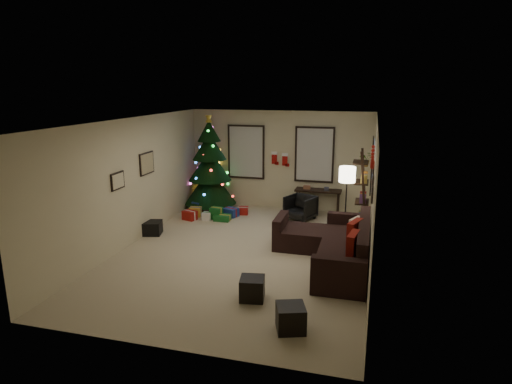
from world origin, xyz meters
TOP-DOWN VIEW (x-y plane):
  - floor at (0.00, 0.00)m, footprint 7.00×7.00m
  - ceiling at (0.00, 0.00)m, footprint 7.00×7.00m
  - wall_back at (0.00, 3.50)m, footprint 5.00×0.00m
  - wall_front at (0.00, -3.50)m, footprint 5.00×0.00m
  - wall_left at (-2.50, 0.00)m, footprint 0.00×7.00m
  - wall_right at (2.50, 0.00)m, footprint 0.00×7.00m
  - window_back_left at (-0.95, 3.47)m, footprint 1.05×0.06m
  - window_back_right at (0.95, 3.47)m, footprint 1.05×0.06m
  - window_right_wall at (2.47, 2.55)m, footprint 0.06×0.90m
  - christmas_tree at (-1.87, 3.02)m, footprint 1.43×1.43m
  - presents at (-1.49, 2.17)m, footprint 1.50×1.12m
  - sofa at (1.83, 0.05)m, footprint 1.93×2.80m
  - pillow_red_a at (2.21, -0.79)m, footprint 0.21×0.51m
  - pillow_red_b at (2.21, -0.07)m, footprint 0.29×0.51m
  - pillow_cream at (2.21, 0.31)m, footprint 0.26×0.41m
  - ottoman_near at (0.70, -1.89)m, footprint 0.44×0.44m
  - ottoman_far at (1.47, -2.63)m, footprint 0.50×0.50m
  - desk at (1.11, 3.22)m, footprint 1.22×0.43m
  - desk_chair at (0.75, 2.57)m, footprint 0.78×0.76m
  - bookshelf at (2.30, 1.58)m, footprint 0.30×0.58m
  - potted_plant at (2.30, 1.96)m, footprint 0.51×0.51m
  - floor_lamp at (1.95, 1.26)m, footprint 0.35×0.35m
  - art_map at (-2.48, 0.67)m, footprint 0.04×0.60m
  - art_abstract at (-2.48, -0.54)m, footprint 0.04×0.45m
  - gallery at (2.48, -0.07)m, footprint 0.03×1.25m
  - garland at (2.45, 0.11)m, footprint 0.08×1.90m
  - stocking_left at (-0.14, 3.48)m, footprint 0.20×0.05m
  - stocking_right at (0.19, 3.31)m, footprint 0.20×0.05m
  - storage_bin at (-2.47, 0.52)m, footprint 0.69×0.55m

SIDE VIEW (x-z plane):
  - floor at x=0.00m, z-range 0.00..0.00m
  - presents at x=-1.49m, z-range -0.03..0.27m
  - storage_bin at x=-2.47m, z-range 0.00..0.30m
  - ottoman_near at x=0.70m, z-range 0.00..0.36m
  - ottoman_far at x=1.47m, z-range 0.00..0.37m
  - sofa at x=1.83m, z-range -0.15..0.73m
  - desk_chair at x=0.75m, z-range 0.00..0.63m
  - desk at x=1.11m, z-range 0.25..0.91m
  - pillow_cream at x=2.21m, z-range 0.43..0.83m
  - pillow_red_a at x=2.21m, z-range 0.39..0.89m
  - pillow_red_b at x=2.21m, z-range 0.39..0.89m
  - bookshelf at x=2.30m, z-range -0.03..1.97m
  - christmas_tree at x=-1.87m, z-range -0.23..2.44m
  - wall_left at x=-2.50m, z-range -2.15..4.85m
  - wall_right at x=2.50m, z-range -2.15..4.85m
  - wall_back at x=0.00m, z-range -1.15..3.85m
  - wall_front at x=0.00m, z-range -1.15..3.85m
  - floor_lamp at x=1.95m, z-range 0.56..2.22m
  - stocking_right at x=0.19m, z-range 1.24..1.60m
  - stocking_left at x=-0.14m, z-range 1.24..1.60m
  - art_abstract at x=-2.48m, z-range 1.31..1.66m
  - window_right_wall at x=2.47m, z-range 0.85..2.15m
  - window_back_left at x=-0.95m, z-range 0.80..2.30m
  - window_back_right at x=0.95m, z-range 0.80..2.30m
  - gallery at x=2.48m, z-range 1.30..1.84m
  - art_map at x=-2.48m, z-range 1.39..1.89m
  - potted_plant at x=2.30m, z-range 1.56..2.00m
  - garland at x=2.45m, z-range 1.89..2.19m
  - ceiling at x=0.00m, z-range 2.70..2.70m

